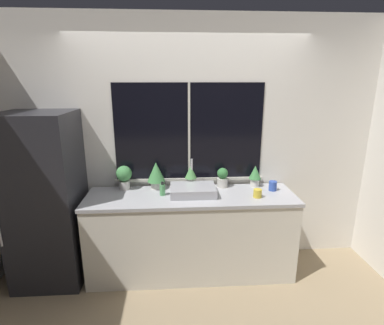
# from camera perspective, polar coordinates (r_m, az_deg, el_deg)

# --- Properties ---
(ground_plane) EXTENTS (14.00, 14.00, 0.00)m
(ground_plane) POSITION_cam_1_polar(r_m,az_deg,el_deg) (3.30, 0.16, -22.78)
(ground_plane) COLOR #937F60
(wall_back) EXTENTS (8.00, 0.09, 2.70)m
(wall_back) POSITION_cam_1_polar(r_m,az_deg,el_deg) (3.31, -0.59, 3.44)
(wall_back) COLOR silver
(wall_back) RESTS_ON ground_plane
(wall_left) EXTENTS (0.06, 7.00, 2.70)m
(wall_left) POSITION_cam_1_polar(r_m,az_deg,el_deg) (4.55, -28.37, 4.90)
(wall_left) COLOR silver
(wall_left) RESTS_ON ground_plane
(wall_right) EXTENTS (0.06, 7.00, 2.70)m
(wall_right) POSITION_cam_1_polar(r_m,az_deg,el_deg) (4.71, 24.95, 5.63)
(wall_right) COLOR silver
(wall_right) RESTS_ON ground_plane
(counter) EXTENTS (2.16, 0.61, 0.90)m
(counter) POSITION_cam_1_polar(r_m,az_deg,el_deg) (3.30, -0.19, -13.47)
(counter) COLOR silver
(counter) RESTS_ON ground_plane
(refrigerator) EXTENTS (0.66, 0.72, 1.76)m
(refrigerator) POSITION_cam_1_polar(r_m,az_deg,el_deg) (3.39, -25.88, -6.28)
(refrigerator) COLOR #232328
(refrigerator) RESTS_ON ground_plane
(sink) EXTENTS (0.46, 0.38, 0.33)m
(sink) POSITION_cam_1_polar(r_m,az_deg,el_deg) (3.11, 0.17, -5.27)
(sink) COLOR #ADADB2
(sink) RESTS_ON counter
(potted_plant_far_left) EXTENTS (0.17, 0.17, 0.26)m
(potted_plant_far_left) POSITION_cam_1_polar(r_m,az_deg,el_deg) (3.30, -12.81, -2.49)
(potted_plant_far_left) COLOR silver
(potted_plant_far_left) RESTS_ON counter
(potted_plant_left) EXTENTS (0.19, 0.19, 0.30)m
(potted_plant_left) POSITION_cam_1_polar(r_m,az_deg,el_deg) (3.25, -6.85, -2.11)
(potted_plant_left) COLOR silver
(potted_plant_left) RESTS_ON counter
(potted_plant_center) EXTENTS (0.13, 0.13, 0.25)m
(potted_plant_center) POSITION_cam_1_polar(r_m,az_deg,el_deg) (3.26, -0.23, -2.39)
(potted_plant_center) COLOR silver
(potted_plant_center) RESTS_ON counter
(potted_plant_right) EXTENTS (0.12, 0.12, 0.22)m
(potted_plant_right) POSITION_cam_1_polar(r_m,az_deg,el_deg) (3.31, 5.81, -2.85)
(potted_plant_right) COLOR silver
(potted_plant_right) RESTS_ON counter
(potted_plant_far_right) EXTENTS (0.13, 0.13, 0.24)m
(potted_plant_far_right) POSITION_cam_1_polar(r_m,az_deg,el_deg) (3.38, 11.92, -2.29)
(potted_plant_far_right) COLOR silver
(potted_plant_far_right) RESTS_ON counter
(soap_bottle) EXTENTS (0.06, 0.06, 0.14)m
(soap_bottle) POSITION_cam_1_polar(r_m,az_deg,el_deg) (3.10, -5.65, -5.16)
(soap_bottle) COLOR #519E5B
(soap_bottle) RESTS_ON counter
(mug_yellow) EXTENTS (0.08, 0.08, 0.09)m
(mug_yellow) POSITION_cam_1_polar(r_m,az_deg,el_deg) (3.11, 12.38, -5.75)
(mug_yellow) COLOR gold
(mug_yellow) RESTS_ON counter
(mug_blue) EXTENTS (0.08, 0.08, 0.10)m
(mug_blue) POSITION_cam_1_polar(r_m,az_deg,el_deg) (3.33, 15.13, -4.32)
(mug_blue) COLOR #3351AD
(mug_blue) RESTS_ON counter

